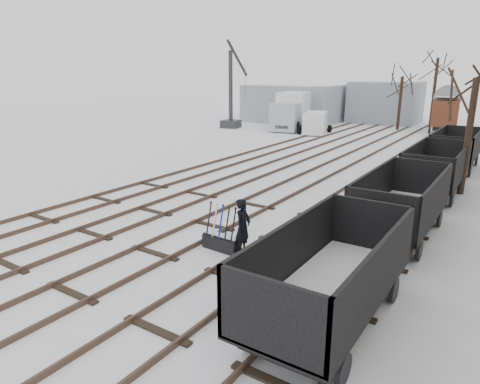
# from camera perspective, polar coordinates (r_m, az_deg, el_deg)

# --- Properties ---
(ground) EXTENTS (120.00, 120.00, 0.00)m
(ground) POSITION_cam_1_polar(r_m,az_deg,el_deg) (13.83, -11.31, -8.10)
(ground) COLOR white
(ground) RESTS_ON ground
(tracks) EXTENTS (13.90, 52.00, 0.16)m
(tracks) POSITION_cam_1_polar(r_m,az_deg,el_deg) (24.89, 11.28, 2.84)
(tracks) COLOR black
(tracks) RESTS_ON ground
(shed_left) EXTENTS (10.00, 8.00, 4.10)m
(shed_left) POSITION_cam_1_polar(r_m,az_deg,el_deg) (50.10, 7.42, 11.70)
(shed_left) COLOR #8F98A2
(shed_left) RESTS_ON ground
(shed_right) EXTENTS (7.00, 6.00, 4.50)m
(shed_right) POSITION_cam_1_polar(r_m,az_deg,el_deg) (50.67, 18.84, 11.28)
(shed_right) COLOR #8F98A2
(shed_right) RESTS_ON ground
(ground_frame) EXTENTS (1.32, 0.50, 1.49)m
(ground_frame) POSITION_cam_1_polar(r_m,az_deg,el_deg) (13.77, -2.48, -6.61)
(ground_frame) COLOR black
(ground_frame) RESTS_ON ground
(worker) EXTENTS (0.47, 0.68, 1.80)m
(worker) POSITION_cam_1_polar(r_m,az_deg,el_deg) (13.22, 0.38, -4.70)
(worker) COLOR black
(worker) RESTS_ON ground
(freight_wagon_a) EXTENTS (2.19, 5.47, 2.23)m
(freight_wagon_a) POSITION_cam_1_polar(r_m,az_deg,el_deg) (9.99, 11.86, -12.49)
(freight_wagon_a) COLOR black
(freight_wagon_a) RESTS_ON ground
(freight_wagon_b) EXTENTS (2.19, 5.47, 2.23)m
(freight_wagon_b) POSITION_cam_1_polar(r_m,az_deg,el_deg) (15.71, 20.66, -2.57)
(freight_wagon_b) COLOR black
(freight_wagon_b) RESTS_ON ground
(freight_wagon_c) EXTENTS (2.19, 5.47, 2.23)m
(freight_wagon_c) POSITION_cam_1_polar(r_m,az_deg,el_deg) (21.81, 24.59, 1.97)
(freight_wagon_c) COLOR black
(freight_wagon_c) RESTS_ON ground
(freight_wagon_d) EXTENTS (2.19, 5.47, 2.23)m
(freight_wagon_d) POSITION_cam_1_polar(r_m,az_deg,el_deg) (28.04, 26.79, 4.51)
(freight_wagon_d) COLOR black
(freight_wagon_d) RESTS_ON ground
(box_van_wagon) EXTENTS (2.77, 4.62, 3.36)m
(box_van_wagon) POSITION_cam_1_polar(r_m,az_deg,el_deg) (44.16, 25.75, 9.64)
(box_van_wagon) COLOR black
(box_van_wagon) RESTS_ON ground
(lorry) EXTENTS (3.54, 8.09, 3.54)m
(lorry) POSITION_cam_1_polar(r_m,az_deg,el_deg) (43.42, 7.08, 10.80)
(lorry) COLOR black
(lorry) RESTS_ON ground
(panel_van) EXTENTS (3.18, 4.72, 1.92)m
(panel_van) POSITION_cam_1_polar(r_m,az_deg,el_deg) (40.24, 9.98, 9.11)
(panel_van) COLOR white
(panel_van) RESTS_ON ground
(crane) EXTENTS (1.95, 5.04, 8.48)m
(crane) POSITION_cam_1_polar(r_m,az_deg,el_deg) (43.87, -1.09, 11.50)
(crane) COLOR #292A2E
(crane) RESTS_ON ground
(tree_near) EXTENTS (0.30, 0.30, 5.27)m
(tree_near) POSITION_cam_1_polar(r_m,az_deg,el_deg) (22.01, 28.13, 6.40)
(tree_near) COLOR black
(tree_near) RESTS_ON ground
(tree_far_left) EXTENTS (0.30, 0.30, 5.07)m
(tree_far_left) POSITION_cam_1_polar(r_m,az_deg,el_deg) (44.87, 20.53, 11.01)
(tree_far_left) COLOR black
(tree_far_left) RESTS_ON ground
(tree_far_right) EXTENTS (0.30, 0.30, 6.81)m
(tree_far_right) POSITION_cam_1_polar(r_m,az_deg,el_deg) (48.12, 24.44, 11.91)
(tree_far_right) COLOR black
(tree_far_right) RESTS_ON ground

